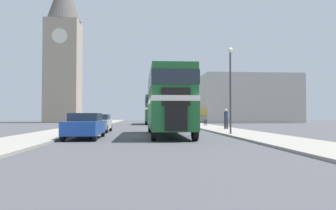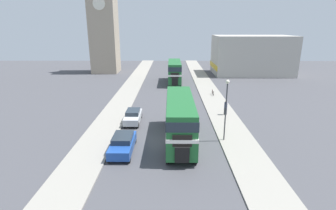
# 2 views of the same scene
# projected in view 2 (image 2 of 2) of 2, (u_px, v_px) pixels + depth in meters

# --- Properties ---
(ground_plane) EXTENTS (120.00, 120.00, 0.00)m
(ground_plane) POSITION_uv_depth(u_px,v_px,m) (167.00, 141.00, 25.12)
(ground_plane) COLOR #47474C
(sidewalk_right) EXTENTS (3.50, 120.00, 0.12)m
(sidewalk_right) POSITION_uv_depth(u_px,v_px,m) (238.00, 141.00, 25.05)
(sidewalk_right) COLOR gray
(sidewalk_right) RESTS_ON ground_plane
(sidewalk_left) EXTENTS (3.50, 120.00, 0.12)m
(sidewalk_left) POSITION_uv_depth(u_px,v_px,m) (97.00, 140.00, 25.16)
(sidewalk_left) COLOR gray
(sidewalk_left) RESTS_ON ground_plane
(double_decker_bus) EXTENTS (2.52, 10.69, 4.17)m
(double_decker_bus) POSITION_uv_depth(u_px,v_px,m) (180.00, 116.00, 24.56)
(double_decker_bus) COLOR #1E602D
(double_decker_bus) RESTS_ON ground_plane
(bus_distant) EXTENTS (2.40, 9.83, 4.13)m
(bus_distant) POSITION_uv_depth(u_px,v_px,m) (174.00, 70.00, 50.03)
(bus_distant) COLOR #1E602D
(bus_distant) RESTS_ON ground_plane
(car_parked_near) EXTENTS (1.85, 4.61, 1.50)m
(car_parked_near) POSITION_uv_depth(u_px,v_px,m) (123.00, 143.00, 22.81)
(car_parked_near) COLOR #1E479E
(car_parked_near) RESTS_ON ground_plane
(car_parked_mid) EXTENTS (1.65, 4.22, 1.44)m
(car_parked_mid) POSITION_uv_depth(u_px,v_px,m) (133.00, 116.00, 29.79)
(car_parked_mid) COLOR silver
(car_parked_mid) RESTS_ON ground_plane
(pedestrian_walking) EXTENTS (0.37, 0.37, 1.81)m
(pedestrian_walking) POSITION_uv_depth(u_px,v_px,m) (226.00, 107.00, 31.94)
(pedestrian_walking) COLOR #282833
(pedestrian_walking) RESTS_ON sidewalk_right
(bicycle_on_pavement) EXTENTS (0.05, 1.76, 0.78)m
(bicycle_on_pavement) POSITION_uv_depth(u_px,v_px,m) (213.00, 93.00, 41.35)
(bicycle_on_pavement) COLOR black
(bicycle_on_pavement) RESTS_ON sidewalk_right
(street_lamp) EXTENTS (0.36, 0.36, 5.86)m
(street_lamp) POSITION_uv_depth(u_px,v_px,m) (226.00, 101.00, 24.04)
(street_lamp) COLOR #38383D
(street_lamp) RESTS_ON sidewalk_right
(church_tower) EXTENTS (6.11, 6.11, 27.83)m
(church_tower) POSITION_uv_depth(u_px,v_px,m) (103.00, 9.00, 58.39)
(church_tower) COLOR tan
(church_tower) RESTS_ON ground_plane
(shop_building_block) EXTENTS (17.04, 10.28, 8.54)m
(shop_building_block) POSITION_uv_depth(u_px,v_px,m) (252.00, 55.00, 58.86)
(shop_building_block) COLOR #B2ADA3
(shop_building_block) RESTS_ON ground_plane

